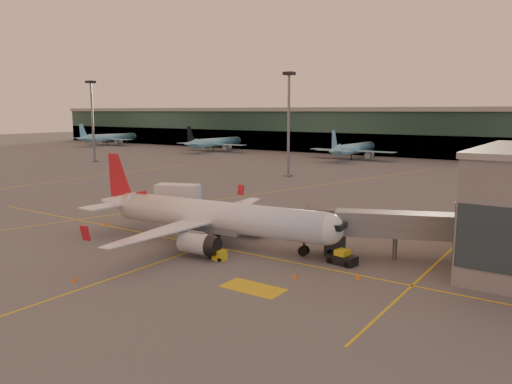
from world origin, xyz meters
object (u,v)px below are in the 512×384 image
Objects in this scene: gpu_cart at (218,255)px; main_airplane at (209,217)px; pushback_tug at (342,258)px; catering_truck at (178,199)px.

main_airplane is at bearing 147.27° from gpu_cart.
gpu_cart is 0.62× the size of pushback_tug.
gpu_cart is at bearing -57.38° from catering_truck.
gpu_cart is at bearing -48.72° from main_airplane.
pushback_tug is (31.08, -7.77, -2.27)m from catering_truck.
catering_truck reaches higher than pushback_tug.
gpu_cart is (19.05, -14.04, -2.37)m from catering_truck.
pushback_tug is at bearing -0.62° from main_airplane.
pushback_tug reaches higher than gpu_cart.
main_airplane is at bearing -164.76° from pushback_tug.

